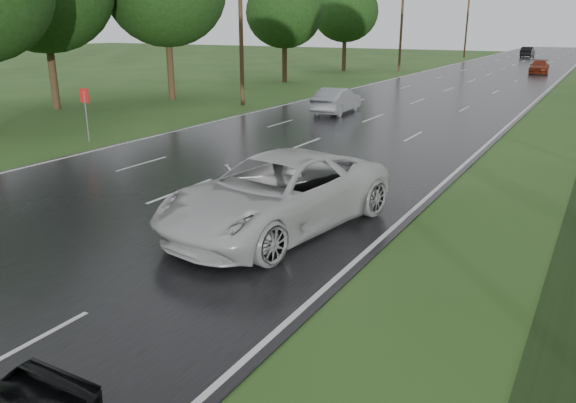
{
  "coord_description": "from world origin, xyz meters",
  "views": [
    {
      "loc": [
        10.98,
        -4.68,
        4.92
      ],
      "look_at": [
        5.34,
        5.23,
        1.3
      ],
      "focal_mm": 35.0,
      "sensor_mm": 36.0,
      "label": 1
    }
  ],
  "objects": [
    {
      "name": "utility_pole_mid",
      "position": [
        -9.2,
        25.0,
        5.2
      ],
      "size": [
        1.6,
        0.26,
        10.0
      ],
      "color": "#3B2618",
      "rests_on": "ground"
    },
    {
      "name": "road",
      "position": [
        0.0,
        45.0,
        0.02
      ],
      "size": [
        14.0,
        180.0,
        0.04
      ],
      "primitive_type": "cube",
      "color": "black",
      "rests_on": "ground"
    },
    {
      "name": "silver_sedan",
      "position": [
        -2.5,
        24.65,
        0.75
      ],
      "size": [
        1.81,
        4.43,
        1.43
      ],
      "primitive_type": "imported",
      "rotation": [
        0.0,
        0.0,
        3.21
      ],
      "color": "gray",
      "rests_on": "road"
    },
    {
      "name": "edge_stripe_west",
      "position": [
        -6.75,
        45.0,
        0.04
      ],
      "size": [
        0.12,
        180.0,
        0.01
      ],
      "primitive_type": "cube",
      "color": "silver",
      "rests_on": "road"
    },
    {
      "name": "center_line",
      "position": [
        0.0,
        45.0,
        0.04
      ],
      "size": [
        0.12,
        180.0,
        0.01
      ],
      "primitive_type": "cube",
      "color": "silver",
      "rests_on": "road"
    },
    {
      "name": "utility_pole_distant",
      "position": [
        -9.2,
        85.0,
        5.2
      ],
      "size": [
        1.6,
        0.26,
        10.0
      ],
      "color": "#3B2618",
      "rests_on": "ground"
    },
    {
      "name": "far_car_dark",
      "position": [
        -1.0,
        90.98,
        0.8
      ],
      "size": [
        1.63,
        4.64,
        1.53
      ],
      "primitive_type": "imported",
      "rotation": [
        0.0,
        0.0,
        3.14
      ],
      "color": "black",
      "rests_on": "road"
    },
    {
      "name": "tree_west_f",
      "position": [
        -14.8,
        53.0,
        6.14
      ],
      "size": [
        7.0,
        7.0,
        9.29
      ],
      "color": "#3B2618",
      "rests_on": "ground"
    },
    {
      "name": "utility_pole_far",
      "position": [
        -9.2,
        55.0,
        5.2
      ],
      "size": [
        1.6,
        0.26,
        10.0
      ],
      "color": "#3B2618",
      "rests_on": "ground"
    },
    {
      "name": "far_car_red",
      "position": [
        4.25,
        59.4,
        0.7
      ],
      "size": [
        2.22,
        4.7,
        1.32
      ],
      "primitive_type": "imported",
      "rotation": [
        0.0,
        0.0,
        0.08
      ],
      "color": "maroon",
      "rests_on": "road"
    },
    {
      "name": "white_pickup",
      "position": [
        4.24,
        6.64,
        0.95
      ],
      "size": [
        4.06,
        6.98,
        1.83
      ],
      "primitive_type": "imported",
      "rotation": [
        0.0,
        0.0,
        -0.16
      ],
      "color": "#BABABA",
      "rests_on": "road"
    },
    {
      "name": "road_sign",
      "position": [
        -8.5,
        12.0,
        1.64
      ],
      "size": [
        0.5,
        0.06,
        2.3
      ],
      "color": "slate",
      "rests_on": "ground"
    },
    {
      "name": "edge_stripe_east",
      "position": [
        6.75,
        45.0,
        0.04
      ],
      "size": [
        0.12,
        180.0,
        0.01
      ],
      "primitive_type": "cube",
      "color": "silver",
      "rests_on": "road"
    },
    {
      "name": "tree_west_d",
      "position": [
        -14.2,
        39.0,
        5.82
      ],
      "size": [
        6.6,
        6.6,
        8.8
      ],
      "color": "#3B2618",
      "rests_on": "ground"
    }
  ]
}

